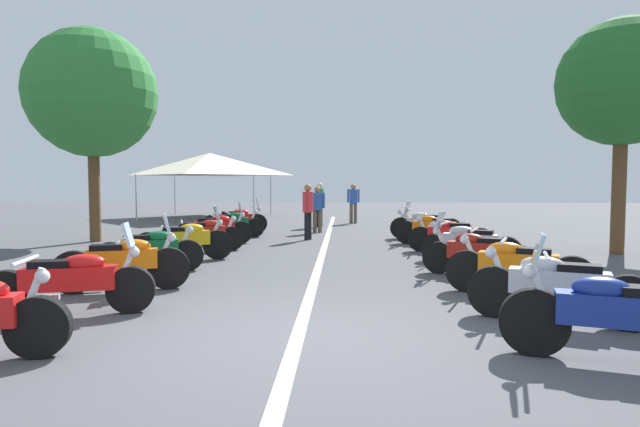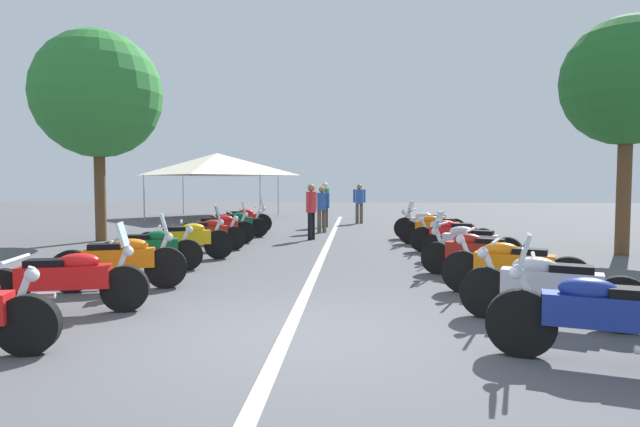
{
  "view_description": "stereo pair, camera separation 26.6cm",
  "coord_description": "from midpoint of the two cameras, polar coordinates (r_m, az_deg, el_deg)",
  "views": [
    {
      "loc": [
        -5.59,
        -0.51,
        1.72
      ],
      "look_at": [
        5.58,
        0.0,
        1.05
      ],
      "focal_mm": 28.93,
      "sensor_mm": 36.0,
      "label": 1
    },
    {
      "loc": [
        -5.59,
        -0.78,
        1.72
      ],
      "look_at": [
        5.58,
        0.0,
        1.05
      ],
      "focal_mm": 28.93,
      "sensor_mm": 36.0,
      "label": 2
    }
  ],
  "objects": [
    {
      "name": "motorcycle_right_row_2",
      "position": [
        8.34,
        20.03,
        -5.46
      ],
      "size": [
        1.02,
        2.04,
        1.01
      ],
      "rotation": [
        0.0,
        0.0,
        1.18
      ],
      "color": "black",
      "rests_on": "ground_plane"
    },
    {
      "name": "motorcycle_right_row_5",
      "position": [
        13.06,
        13.56,
        -2.25
      ],
      "size": [
        0.83,
        2.04,
        0.99
      ],
      "rotation": [
        0.0,
        0.0,
        1.34
      ],
      "color": "black",
      "rests_on": "ground_plane"
    },
    {
      "name": "motorcycle_left_row_6",
      "position": [
        14.77,
        -11.98,
        -1.54
      ],
      "size": [
        0.84,
        2.06,
        1.21
      ],
      "rotation": [
        0.0,
        0.0,
        -1.29
      ],
      "color": "black",
      "rests_on": "ground_plane"
    },
    {
      "name": "ground_plane",
      "position": [
        5.89,
        -3.88,
        -13.57
      ],
      "size": [
        80.0,
        80.0,
        0.0
      ],
      "primitive_type": "plane",
      "color": "#4C4C51"
    },
    {
      "name": "motorcycle_left_row_3",
      "position": [
        10.46,
        -18.92,
        -3.76
      ],
      "size": [
        0.89,
        1.96,
        0.98
      ],
      "rotation": [
        0.0,
        0.0,
        -1.24
      ],
      "color": "black",
      "rests_on": "ground_plane"
    },
    {
      "name": "motorcycle_left_row_8",
      "position": [
        17.9,
        -9.65,
        -0.64
      ],
      "size": [
        0.74,
        2.15,
        1.22
      ],
      "rotation": [
        0.0,
        0.0,
        -1.36
      ],
      "color": "black",
      "rests_on": "ground_plane"
    },
    {
      "name": "roadside_tree_1",
      "position": [
        14.48,
        29.98,
        12.36
      ],
      "size": [
        3.01,
        3.01,
        5.62
      ],
      "color": "brown",
      "rests_on": "ground_plane"
    },
    {
      "name": "motorcycle_right_row_1",
      "position": [
        6.92,
        23.68,
        -7.34
      ],
      "size": [
        1.01,
        2.04,
        1.01
      ],
      "rotation": [
        0.0,
        0.0,
        1.19
      ],
      "color": "black",
      "rests_on": "ground_plane"
    },
    {
      "name": "event_tent",
      "position": [
        26.23,
        -12.4,
        5.35
      ],
      "size": [
        5.9,
        5.9,
        3.2
      ],
      "color": "beige",
      "rests_on": "ground_plane"
    },
    {
      "name": "motorcycle_right_row_4",
      "position": [
        11.39,
        15.5,
        -3.12
      ],
      "size": [
        1.07,
        1.97,
        0.99
      ],
      "rotation": [
        0.0,
        0.0,
        1.14
      ],
      "color": "black",
      "rests_on": "ground_plane"
    },
    {
      "name": "bystander_0",
      "position": [
        20.04,
        -0.44,
        1.41
      ],
      "size": [
        0.45,
        0.34,
        1.74
      ],
      "rotation": [
        0.0,
        0.0,
        5.31
      ],
      "color": "black",
      "rests_on": "ground_plane"
    },
    {
      "name": "motorcycle_left_row_1",
      "position": [
        7.48,
        -26.62,
        -6.62
      ],
      "size": [
        0.8,
        2.09,
        1.2
      ],
      "rotation": [
        0.0,
        0.0,
        -1.32
      ],
      "color": "black",
      "rests_on": "ground_plane"
    },
    {
      "name": "motorcycle_left_row_5",
      "position": [
        13.26,
        -13.19,
        -2.19
      ],
      "size": [
        0.97,
        1.91,
        0.99
      ],
      "rotation": [
        0.0,
        0.0,
        -1.18
      ],
      "color": "black",
      "rests_on": "ground_plane"
    },
    {
      "name": "bystander_1",
      "position": [
        21.91,
        3.36,
        1.46
      ],
      "size": [
        0.32,
        0.53,
        1.67
      ],
      "rotation": [
        0.0,
        0.0,
        6.15
      ],
      "color": "brown",
      "rests_on": "ground_plane"
    },
    {
      "name": "bystander_3",
      "position": [
        15.51,
        -1.84,
        0.7
      ],
      "size": [
        0.5,
        0.32,
        1.69
      ],
      "rotation": [
        0.0,
        0.0,
        4.34
      ],
      "color": "black",
      "rests_on": "ground_plane"
    },
    {
      "name": "motorcycle_right_row_6",
      "position": [
        14.54,
        11.88,
        -1.59
      ],
      "size": [
        1.03,
        2.09,
        1.22
      ],
      "rotation": [
        0.0,
        0.0,
        1.19
      ],
      "color": "black",
      "rests_on": "ground_plane"
    },
    {
      "name": "motorcycle_right_row_7",
      "position": [
        15.93,
        11.07,
        -1.18
      ],
      "size": [
        0.9,
        2.11,
        1.01
      ],
      "rotation": [
        0.0,
        0.0,
        1.28
      ],
      "color": "black",
      "rests_on": "ground_plane"
    },
    {
      "name": "motorcycle_left_row_4",
      "position": [
        11.79,
        -15.34,
        -2.78
      ],
      "size": [
        0.97,
        2.06,
        1.22
      ],
      "rotation": [
        0.0,
        0.0,
        -1.21
      ],
      "color": "black",
      "rests_on": "ground_plane"
    },
    {
      "name": "motorcycle_right_row_3",
      "position": [
        9.85,
        16.25,
        -4.09
      ],
      "size": [
        1.06,
        1.95,
        1.19
      ],
      "rotation": [
        0.0,
        0.0,
        1.14
      ],
      "color": "black",
      "rests_on": "ground_plane"
    },
    {
      "name": "motorcycle_left_row_7",
      "position": [
        16.39,
        -10.35,
        -1.1
      ],
      "size": [
        0.81,
        2.11,
        0.98
      ],
      "rotation": [
        0.0,
        0.0,
        -1.32
      ],
      "color": "black",
      "rests_on": "ground_plane"
    },
    {
      "name": "lane_centre_stripe",
      "position": [
        12.02,
        -0.48,
        -4.8
      ],
      "size": [
        28.32,
        0.16,
        0.01
      ],
      "primitive_type": "cube",
      "color": "beige",
      "rests_on": "ground_plane"
    },
    {
      "name": "motorcycle_left_row_2",
      "position": [
        8.81,
        -21.66,
        -4.94
      ],
      "size": [
        0.89,
        2.03,
        1.23
      ],
      "rotation": [
        0.0,
        0.0,
        -1.25
      ],
      "color": "black",
      "rests_on": "ground_plane"
    },
    {
      "name": "roadside_tree_0",
      "position": [
        16.68,
        -24.33,
        11.97
      ],
      "size": [
        3.69,
        3.69,
        6.15
      ],
      "color": "brown",
      "rests_on": "ground_plane"
    },
    {
      "name": "traffic_cone_1",
      "position": [
        14.71,
        -16.87,
        -2.31
      ],
      "size": [
        0.36,
        0.36,
        0.61
      ],
      "color": "orange",
      "rests_on": "ground_plane"
    },
    {
      "name": "bystander_2",
      "position": [
        17.79,
        -0.73,
        0.86
      ],
      "size": [
        0.32,
        0.53,
        1.6
      ],
      "rotation": [
        0.0,
        0.0,
        0.14
      ],
      "color": "brown",
      "rests_on": "ground_plane"
    },
    {
      "name": "motorcycle_right_row_0",
      "position": [
        5.64,
        28.89,
        -9.72
      ],
      "size": [
        0.93,
        2.14,
        1.23
      ],
      "rotation": [
        0.0,
        0.0,
        1.27
      ],
      "color": "black",
      "rests_on": "ground_plane"
    }
  ]
}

